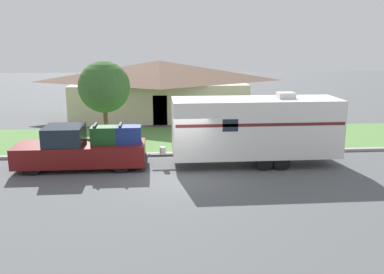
{
  "coord_description": "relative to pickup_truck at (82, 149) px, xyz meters",
  "views": [
    {
      "loc": [
        -1.08,
        -17.81,
        5.96
      ],
      "look_at": [
        0.6,
        1.81,
        1.4
      ],
      "focal_mm": 40.0,
      "sensor_mm": 36.0,
      "label": 1
    }
  ],
  "objects": [
    {
      "name": "ground_plane",
      "position": [
        4.56,
        -1.81,
        -0.92
      ],
      "size": [
        120.0,
        120.0,
        0.0
      ],
      "primitive_type": "plane",
      "color": "#515456"
    },
    {
      "name": "tree_in_yard",
      "position": [
        0.59,
        4.91,
        2.34
      ],
      "size": [
        2.94,
        2.94,
        4.74
      ],
      "color": "brown",
      "rests_on": "ground_plane"
    },
    {
      "name": "travel_trailer",
      "position": [
        8.2,
        -0.0,
        0.9
      ],
      "size": [
        8.96,
        2.42,
        3.47
      ],
      "color": "black",
      "rests_on": "ground_plane"
    },
    {
      "name": "house_across_street",
      "position": [
        3.78,
        13.54,
        1.31
      ],
      "size": [
        13.75,
        7.93,
        4.3
      ],
      "color": "beige",
      "rests_on": "ground_plane"
    },
    {
      "name": "pickup_truck",
      "position": [
        0.0,
        0.0,
        0.0
      ],
      "size": [
        6.06,
        2.06,
        2.1
      ],
      "color": "black",
      "rests_on": "ground_plane"
    },
    {
      "name": "curb_strip",
      "position": [
        4.56,
        1.94,
        -0.85
      ],
      "size": [
        80.0,
        0.3,
        0.14
      ],
      "color": "#999993",
      "rests_on": "ground_plane"
    },
    {
      "name": "lawn_strip",
      "position": [
        4.56,
        5.59,
        -0.91
      ],
      "size": [
        80.0,
        7.0,
        0.03
      ],
      "color": "#568442",
      "rests_on": "ground_plane"
    },
    {
      "name": "mailbox",
      "position": [
        -0.84,
        2.93,
        0.03
      ],
      "size": [
        0.48,
        0.2,
        1.23
      ],
      "color": "brown",
      "rests_on": "ground_plane"
    }
  ]
}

